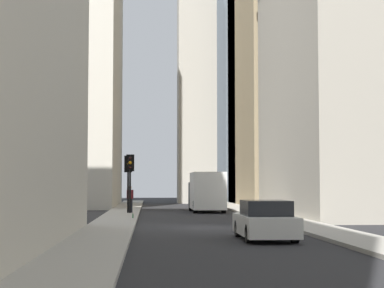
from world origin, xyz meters
name	(u,v)px	position (x,y,z in m)	size (l,w,h in m)	color
ground_plane	(209,227)	(0.00, 0.00, 0.00)	(135.00, 135.00, 0.00)	#262628
sidewalk_right	(111,226)	(0.00, 4.50, 0.07)	(90.00, 2.20, 0.14)	#A8A399
sidewalk_left	(305,226)	(0.00, -4.50, 0.07)	(90.00, 2.20, 0.14)	#A8A399
building_left_far	(291,40)	(29.54, -10.59, 15.60)	(17.15, 10.50, 31.17)	#9E8966
building_left_midfar	(359,53)	(10.18, -10.59, 10.41)	(17.64, 10.50, 20.80)	#A8A091
building_right_far	(64,41)	(28.93, 10.60, 15.02)	(17.42, 10.00, 30.05)	beige
church_spire	(196,17)	(38.61, -2.27, 20.06)	(4.40, 4.40, 38.43)	#B7B2A5
delivery_truck	(206,192)	(16.91, -1.40, 1.46)	(6.46, 2.25, 2.84)	silver
sedan_white	(265,221)	(-6.80, -1.40, 0.66)	(4.30, 1.78, 1.42)	silver
traffic_light_midblock	(130,170)	(12.28, 3.99, 2.93)	(0.43, 0.52, 3.80)	black
traffic_light_far_junction	(128,171)	(12.66, 4.13, 2.89)	(0.43, 0.52, 3.74)	black
pedestrian	(130,198)	(12.77, 4.00, 1.10)	(0.26, 0.44, 1.76)	black
discarded_bottle	(133,216)	(5.92, 3.64, 0.25)	(0.07, 0.07, 0.27)	#236033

